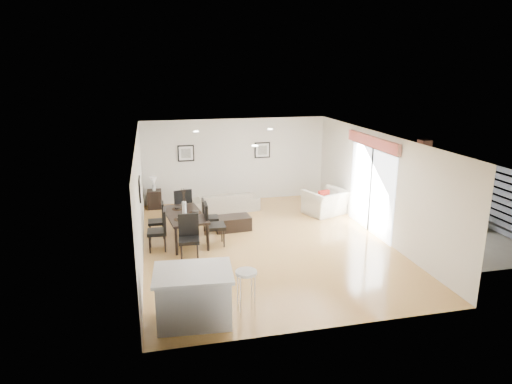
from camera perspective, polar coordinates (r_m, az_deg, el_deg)
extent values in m
plane|color=tan|center=(11.59, 1.18, -6.40)|extent=(8.00, 8.00, 0.00)
cube|color=silver|center=(14.96, -2.59, 4.01)|extent=(6.00, 0.04, 2.70)
cube|color=silver|center=(7.56, 8.82, -7.82)|extent=(6.00, 0.04, 2.70)
cube|color=silver|center=(10.83, -14.35, -0.91)|extent=(0.04, 8.00, 2.70)
cube|color=silver|center=(12.23, 14.97, 0.89)|extent=(0.04, 8.00, 2.70)
cube|color=white|center=(10.88, 1.26, 6.92)|extent=(6.00, 8.00, 0.02)
imported|color=#9D967F|center=(14.07, -3.81, -1.19)|extent=(2.07, 0.95, 0.59)
imported|color=beige|center=(13.84, 8.69, -1.27)|extent=(1.43, 1.35, 0.75)
imported|color=#2F5022|center=(13.60, 25.50, -3.04)|extent=(0.80, 0.75, 0.70)
imported|color=#2F5022|center=(14.60, 21.17, -1.58)|extent=(0.42, 0.42, 0.60)
cube|color=black|center=(11.63, -8.92, -2.83)|extent=(1.10, 1.86, 0.06)
cylinder|color=black|center=(10.92, -9.92, -6.13)|extent=(0.07, 0.07, 0.67)
cylinder|color=black|center=(12.45, -11.35, -3.49)|extent=(0.07, 0.07, 0.67)
cylinder|color=black|center=(11.07, -6.02, -5.68)|extent=(0.07, 0.07, 0.67)
cylinder|color=black|center=(12.58, -7.92, -3.13)|extent=(0.07, 0.07, 0.67)
cube|color=black|center=(11.27, -12.27, -4.92)|extent=(0.48, 0.48, 0.08)
cube|color=black|center=(11.17, -11.33, -3.48)|extent=(0.08, 0.46, 0.55)
cylinder|color=black|center=(11.53, -13.08, -5.81)|extent=(0.04, 0.04, 0.42)
cylinder|color=black|center=(11.52, -11.28, -5.74)|extent=(0.04, 0.04, 0.42)
cylinder|color=black|center=(11.20, -13.15, -6.47)|extent=(0.04, 0.04, 0.42)
cylinder|color=black|center=(11.18, -11.30, -6.39)|extent=(0.04, 0.04, 0.42)
cube|color=black|center=(12.11, -12.36, -3.68)|extent=(0.42, 0.42, 0.07)
cube|color=black|center=(12.03, -11.57, -2.45)|extent=(0.06, 0.42, 0.50)
cylinder|color=black|center=(12.34, -13.07, -4.48)|extent=(0.03, 0.03, 0.38)
cylinder|color=black|center=(12.34, -11.55, -4.39)|extent=(0.03, 0.03, 0.38)
cylinder|color=black|center=(12.03, -13.06, -5.00)|extent=(0.03, 0.03, 0.38)
cylinder|color=black|center=(12.03, -11.50, -4.91)|extent=(0.03, 0.03, 0.38)
cube|color=black|center=(11.35, -5.15, -4.29)|extent=(0.50, 0.50, 0.09)
cube|color=black|center=(11.23, -6.27, -2.87)|extent=(0.07, 0.49, 0.59)
cylinder|color=black|center=(11.28, -4.02, -5.83)|extent=(0.04, 0.04, 0.45)
cylinder|color=black|center=(11.24, -5.97, -5.96)|extent=(0.04, 0.04, 0.45)
cylinder|color=black|center=(11.64, -4.29, -5.16)|extent=(0.04, 0.04, 0.45)
cylinder|color=black|center=(11.60, -6.18, -5.28)|extent=(0.04, 0.04, 0.45)
cube|color=black|center=(12.20, -5.73, -3.25)|extent=(0.44, 0.44, 0.07)
cube|color=black|center=(12.10, -6.62, -2.12)|extent=(0.08, 0.42, 0.50)
cylinder|color=black|center=(12.13, -4.86, -4.47)|extent=(0.03, 0.03, 0.38)
cylinder|color=black|center=(12.11, -6.41, -4.56)|extent=(0.03, 0.03, 0.38)
cylinder|color=black|center=(12.44, -5.01, -3.97)|extent=(0.03, 0.03, 0.38)
cylinder|color=black|center=(12.41, -6.52, -4.05)|extent=(0.03, 0.03, 0.38)
cube|color=black|center=(10.60, -8.36, -5.98)|extent=(0.50, 0.50, 0.08)
cube|color=black|center=(10.69, -8.43, -4.12)|extent=(0.47, 0.10, 0.56)
cylinder|color=black|center=(10.53, -9.31, -7.67)|extent=(0.04, 0.04, 0.43)
cylinder|color=black|center=(10.87, -9.29, -6.92)|extent=(0.04, 0.04, 0.43)
cylinder|color=black|center=(10.53, -7.30, -7.59)|extent=(0.04, 0.04, 0.43)
cylinder|color=black|center=(10.87, -7.35, -6.84)|extent=(0.04, 0.04, 0.43)
cube|color=black|center=(12.81, -9.30, -2.13)|extent=(0.58, 0.58, 0.09)
cube|color=black|center=(12.52, -9.10, -1.05)|extent=(0.49, 0.16, 0.59)
cylinder|color=black|center=(13.11, -8.67, -2.90)|extent=(0.04, 0.04, 0.45)
cylinder|color=black|center=(12.76, -8.18, -3.40)|extent=(0.04, 0.04, 0.45)
cylinder|color=black|center=(13.02, -10.29, -3.11)|extent=(0.04, 0.04, 0.45)
cylinder|color=black|center=(12.67, -9.85, -3.62)|extent=(0.04, 0.04, 0.45)
cylinder|color=white|center=(11.57, -8.96, -1.94)|extent=(0.11, 0.11, 0.32)
cylinder|color=black|center=(11.64, -7.59, -2.58)|extent=(0.31, 0.31, 0.01)
cylinder|color=black|center=(11.63, -7.60, -2.45)|extent=(0.16, 0.16, 0.05)
cylinder|color=black|center=(12.02, -9.74, -2.08)|extent=(0.31, 0.31, 0.01)
cylinder|color=black|center=(12.01, -9.75, -1.96)|extent=(0.16, 0.16, 0.05)
cylinder|color=black|center=(11.20, -9.45, -3.38)|extent=(0.31, 0.31, 0.01)
cylinder|color=black|center=(11.19, -9.45, -3.25)|extent=(0.16, 0.16, 0.05)
cube|color=black|center=(12.46, -2.93, -3.90)|extent=(0.98, 0.63, 0.38)
cube|color=black|center=(14.64, -12.56, -0.89)|extent=(0.44, 0.44, 0.58)
cylinder|color=white|center=(14.53, -12.64, 0.56)|extent=(0.10, 0.10, 0.19)
cone|color=beige|center=(14.48, -12.69, 1.39)|extent=(0.23, 0.23, 0.25)
cube|color=maroon|center=(13.64, 8.48, -0.51)|extent=(0.37, 0.20, 0.35)
cube|color=silver|center=(8.18, -7.78, -12.95)|extent=(1.31, 1.03, 0.88)
cube|color=silver|center=(7.97, -7.90, -9.97)|extent=(1.42, 1.14, 0.06)
cylinder|color=silver|center=(8.13, -1.24, -10.02)|extent=(0.38, 0.38, 0.06)
cylinder|color=silver|center=(8.45, -0.54, -12.07)|extent=(0.03, 0.03, 0.81)
cylinder|color=silver|center=(8.40, -2.28, -12.25)|extent=(0.03, 0.03, 0.81)
cylinder|color=silver|center=(8.18, -1.93, -13.06)|extent=(0.03, 0.03, 0.81)
cylinder|color=silver|center=(8.23, -0.13, -12.87)|extent=(0.03, 0.03, 0.81)
cube|color=black|center=(14.67, -8.76, 4.81)|extent=(0.52, 0.03, 0.52)
cube|color=white|center=(14.67, -8.76, 4.81)|extent=(0.44, 0.04, 0.44)
cube|color=#62625C|center=(14.67, -8.76, 4.81)|extent=(0.30, 0.04, 0.30)
cube|color=black|center=(15.06, 0.80, 5.26)|extent=(0.52, 0.03, 0.52)
cube|color=white|center=(15.06, 0.80, 5.26)|extent=(0.44, 0.04, 0.44)
cube|color=#62625C|center=(15.06, 0.80, 5.26)|extent=(0.30, 0.04, 0.30)
cube|color=black|center=(10.56, -14.31, 0.36)|extent=(0.03, 0.52, 0.52)
cube|color=white|center=(10.56, -14.31, 0.36)|extent=(0.04, 0.44, 0.44)
cube|color=#62625C|center=(10.56, -14.31, 0.36)|extent=(0.04, 0.30, 0.30)
cube|color=white|center=(12.53, 14.18, 0.23)|extent=(0.02, 2.40, 2.25)
cube|color=black|center=(12.52, 14.10, 0.23)|extent=(0.03, 0.05, 2.25)
cube|color=black|center=(12.28, 14.45, 5.39)|extent=(0.03, 2.50, 0.05)
cube|color=maroon|center=(12.24, 14.33, 6.12)|extent=(0.10, 2.70, 0.28)
plane|color=gray|center=(13.87, 21.34, -3.77)|extent=(6.00, 6.00, 0.00)
cube|color=#323235|center=(14.33, 25.66, 0.11)|extent=(0.08, 5.50, 1.80)
cube|color=brown|center=(16.10, 20.05, 2.63)|extent=(0.35, 0.35, 2.00)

